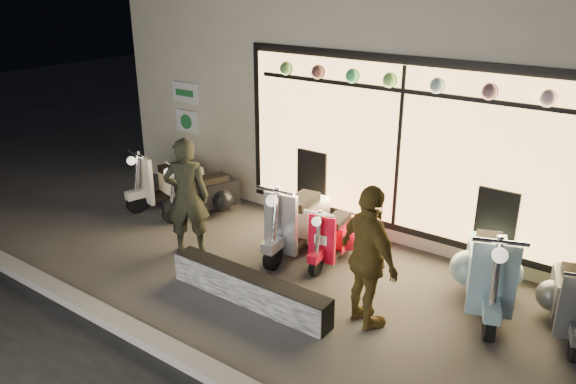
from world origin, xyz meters
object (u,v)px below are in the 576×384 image
object	(u,v)px
scooter_silver	(300,219)
scooter_red	(336,235)
woman	(369,258)
graffiti_barrier	(249,288)
man	(187,196)

from	to	relation	value
scooter_silver	scooter_red	xyz separation A→B (m)	(0.61, 0.03, -0.10)
scooter_red	woman	distance (m)	1.82
graffiti_barrier	woman	size ratio (longest dim) A/B	1.34
graffiti_barrier	scooter_red	xyz separation A→B (m)	(0.23, 1.71, 0.16)
man	woman	size ratio (longest dim) A/B	1.01
woman	scooter_red	bearing A→B (deg)	-18.77
scooter_silver	graffiti_barrier	bearing A→B (deg)	-84.01
graffiti_barrier	man	bearing A→B (deg)	160.75
scooter_silver	scooter_red	bearing A→B (deg)	-4.03
graffiti_barrier	scooter_silver	xyz separation A→B (m)	(-0.38, 1.68, 0.26)
man	woman	xyz separation A→B (m)	(3.07, -0.12, -0.01)
graffiti_barrier	scooter_silver	bearing A→B (deg)	102.70
scooter_red	man	size ratio (longest dim) A/B	0.70
woman	scooter_silver	bearing A→B (deg)	-6.58
graffiti_barrier	scooter_red	size ratio (longest dim) A/B	1.89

